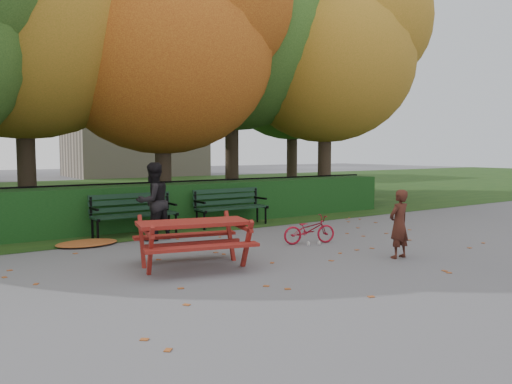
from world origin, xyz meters
TOP-DOWN VIEW (x-y plane):
  - ground at (0.00, 0.00)m, footprint 90.00×90.00m
  - grass_strip at (0.00, 14.00)m, footprint 90.00×90.00m
  - building_right at (8.00, 28.00)m, footprint 9.00×6.00m
  - hedge at (0.00, 4.50)m, footprint 13.00×0.90m
  - iron_fence at (0.00, 5.30)m, footprint 14.00×0.04m
  - tree_b at (-2.44, 6.75)m, footprint 6.72×6.40m
  - tree_c at (0.83, 5.96)m, footprint 6.30×6.00m
  - tree_d at (3.88, 7.23)m, footprint 7.14×6.80m
  - tree_e at (6.52, 5.77)m, footprint 6.09×5.80m
  - tree_g at (8.33, 9.76)m, footprint 6.30×6.00m
  - bench_left at (-1.30, 3.70)m, footprint 1.80×0.57m
  - bench_right at (1.10, 3.70)m, footprint 1.80×0.57m
  - picnic_table at (-1.60, 0.35)m, footprint 1.94×1.70m
  - leaf_pile at (-2.46, 3.11)m, footprint 1.30×1.04m
  - leaf_scatter at (0.00, 0.30)m, footprint 9.00×5.70m
  - child at (1.53, -1.00)m, footprint 0.43×0.30m
  - adult at (-1.19, 2.90)m, footprint 0.89×0.77m
  - bicycle at (1.14, 0.83)m, footprint 1.11×0.65m

SIDE VIEW (x-z plane):
  - ground at x=0.00m, z-range 0.00..0.00m
  - grass_strip at x=0.00m, z-range 0.01..0.01m
  - leaf_scatter at x=0.00m, z-range 0.00..0.01m
  - leaf_pile at x=-2.46m, z-range 0.00..0.08m
  - bicycle at x=1.14m, z-range 0.00..0.55m
  - hedge at x=0.00m, z-range 0.00..1.00m
  - bench_left at x=-1.30m, z-range 0.08..0.96m
  - bench_right at x=1.10m, z-range 0.08..0.96m
  - iron_fence at x=0.00m, z-range 0.03..1.05m
  - picnic_table at x=-1.60m, z-range 0.15..0.96m
  - child at x=1.53m, z-range 0.00..1.15m
  - adult at x=-1.19m, z-range 0.00..1.56m
  - tree_c at x=0.83m, z-range 0.82..8.82m
  - tree_e at x=6.52m, z-range 1.01..9.16m
  - tree_g at x=8.33m, z-range 1.10..9.65m
  - tree_b at x=-2.44m, z-range 1.01..9.80m
  - tree_d at x=3.88m, z-range 1.19..10.77m
  - building_right at x=8.00m, z-range 0.00..12.00m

